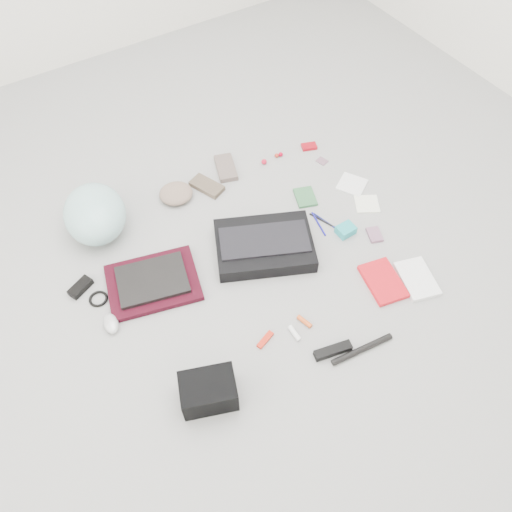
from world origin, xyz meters
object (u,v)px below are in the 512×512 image
laptop (152,280)px  bike_helmet (95,214)px  messenger_bag (264,246)px  accordion_wallet (346,230)px  book_red (383,281)px  camera_bag (209,391)px

laptop → bike_helmet: bearing=115.1°
messenger_bag → accordion_wallet: bearing=7.5°
bike_helmet → book_red: bearing=-33.4°
bike_helmet → accordion_wallet: size_ratio=4.23×
accordion_wallet → book_red: bearing=-97.5°
laptop → bike_helmet: bike_helmet is taller
messenger_bag → bike_helmet: bearing=163.0°
bike_helmet → camera_bag: bearing=-75.6°
camera_bag → book_red: bearing=23.5°
book_red → camera_bag: bearing=-164.7°
messenger_bag → laptop: size_ratio=1.47×
bike_helmet → accordion_wallet: bearing=-21.4°
laptop → messenger_bag: bearing=3.5°
camera_bag → accordion_wallet: 1.04m
book_red → messenger_bag: bearing=141.0°
camera_bag → accordion_wallet: camera_bag is taller
laptop → book_red: (0.89, -0.55, -0.03)m
laptop → book_red: laptop is taller
laptop → accordion_wallet: (0.93, -0.22, -0.02)m
messenger_bag → book_red: bearing=-26.5°
messenger_bag → bike_helmet: bike_helmet is taller
camera_bag → accordion_wallet: (0.96, 0.37, -0.05)m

